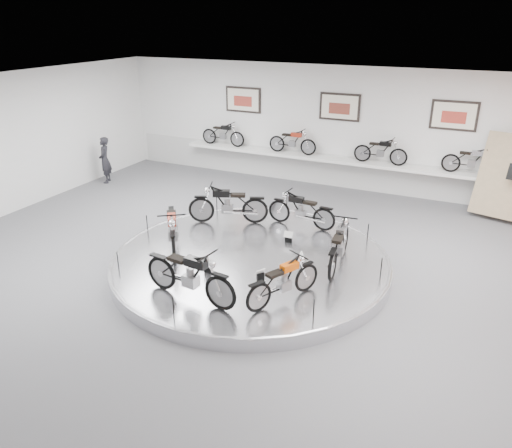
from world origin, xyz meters
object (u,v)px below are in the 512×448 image
at_px(display_platform, 251,262).
at_px(bike_c, 228,204).
at_px(visitor, 105,160).
at_px(shelf, 334,160).
at_px(bike_a, 339,245).
at_px(bike_e, 189,274).
at_px(bike_f, 283,280).
at_px(bike_b, 301,210).
at_px(bike_d, 172,229).

bearing_deg(display_platform, bike_c, 132.05).
bearing_deg(visitor, shelf, 80.31).
distance_m(bike_a, bike_e, 3.42).
relative_size(bike_a, bike_e, 0.94).
distance_m(display_platform, bike_f, 2.12).
bearing_deg(bike_a, visitor, 65.47).
distance_m(shelf, bike_f, 8.00).
relative_size(bike_a, visitor, 1.08).
relative_size(shelf, visitor, 6.86).
relative_size(bike_c, visitor, 1.13).
relative_size(bike_a, bike_b, 1.08).
xyz_separation_m(bike_b, bike_c, (-1.85, -0.60, 0.06)).
xyz_separation_m(bike_b, visitor, (-7.82, 1.50, 0.03)).
height_order(bike_c, visitor, visitor).
bearing_deg(bike_a, shelf, 12.71).
bearing_deg(bike_b, visitor, -8.39).
bearing_deg(bike_d, display_platform, 68.51).
distance_m(shelf, visitor, 7.89).
distance_m(bike_e, bike_f, 1.82).
bearing_deg(visitor, bike_a, 40.98).
relative_size(display_platform, shelf, 0.58).
relative_size(bike_d, bike_f, 1.20).
distance_m(bike_c, bike_e, 3.93).
xyz_separation_m(shelf, bike_a, (1.95, -5.97, -0.19)).
distance_m(bike_d, visitor, 6.94).
bearing_deg(bike_b, bike_a, 133.74).
bearing_deg(bike_b, bike_f, 107.66).
distance_m(bike_a, bike_c, 3.57).
xyz_separation_m(display_platform, bike_a, (1.95, 0.43, 0.66)).
bearing_deg(visitor, display_platform, 33.68).
height_order(display_platform, shelf, shelf).
height_order(display_platform, bike_e, bike_e).
relative_size(shelf, bike_a, 6.37).
bearing_deg(bike_c, bike_a, 138.55).
distance_m(display_platform, shelf, 6.46).
xyz_separation_m(bike_a, visitor, (-9.35, 3.24, -0.01)).
bearing_deg(bike_e, bike_d, 138.98).
xyz_separation_m(bike_d, visitor, (-5.58, 4.12, -0.04)).
xyz_separation_m(bike_d, bike_f, (3.23, -1.02, -0.09)).
distance_m(bike_e, visitor, 9.23).
distance_m(bike_b, bike_f, 3.78).
distance_m(bike_b, bike_c, 1.94).
relative_size(bike_f, visitor, 0.96).
bearing_deg(bike_b, bike_d, 52.07).
bearing_deg(shelf, visitor, -159.79).
relative_size(display_platform, bike_a, 3.71).
relative_size(shelf, bike_e, 5.98).
bearing_deg(bike_f, bike_b, 41.79).
bearing_deg(display_platform, shelf, 90.00).
bearing_deg(bike_d, bike_a, 67.82).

